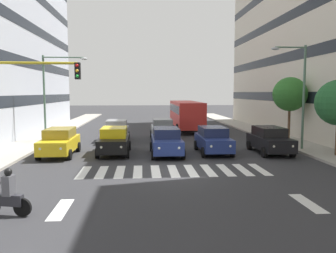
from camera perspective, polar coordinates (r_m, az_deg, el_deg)
The scene contains 18 objects.
ground_plane at distance 17.72m, azimuth 0.88°, elevation -7.32°, with size 180.00×180.00×0.00m, color #2D2D30.
building_left_block_0 at distance 39.83m, azimuth 24.69°, elevation 17.49°, with size 10.88×29.00×24.99m.
crosswalk_markings at distance 17.72m, azimuth 0.88°, elevation -7.30°, with size 9.45×2.80×0.01m.
lane_arrow_0 at distance 13.71m, azimuth 22.01°, elevation -11.62°, with size 0.50×2.20×0.01m, color silver.
lane_arrow_1 at distance 12.66m, azimuth -17.22°, elevation -12.89°, with size 0.50×2.20×0.01m, color silver.
car_0 at distance 23.59m, azimuth 16.39°, elevation -2.11°, with size 2.02×4.44×1.72m.
car_1 at distance 22.86m, azimuth 7.44°, elevation -2.17°, with size 2.02×4.44×1.72m.
car_2 at distance 21.98m, azimuth -0.28°, elevation -2.43°, with size 2.02×4.44×1.72m.
car_3 at distance 22.61m, azimuth -8.86°, elevation -2.28°, with size 2.02×4.44×1.72m.
car_4 at distance 22.80m, azimuth -17.43°, elevation -2.40°, with size 2.02×4.44×1.72m.
car_row2_0 at distance 29.35m, azimuth -0.92°, elevation -0.40°, with size 2.02×4.44×1.72m.
car_row2_1 at distance 28.45m, azimuth -8.47°, elevation -0.65°, with size 2.02×4.44×1.72m.
bus_behind_traffic at distance 36.58m, azimuth 2.97°, elevation 2.32°, with size 2.78×10.50×3.00m.
motorcycle_with_rider at distance 12.48m, azimuth -24.97°, elevation -10.37°, with size 1.68×0.49×1.57m.
traffic_light_gantry at distance 17.18m, azimuth -23.42°, elevation 4.18°, with size 4.03×0.36×5.50m.
street_lamp_left at distance 24.93m, azimuth 20.73°, elevation 6.17°, with size 2.42×0.28×6.95m.
street_lamp_right at distance 29.15m, azimuth -18.55°, elevation 6.12°, with size 3.51×0.28×6.73m.
street_tree_1 at distance 29.28m, azimuth 19.45°, elevation 5.02°, with size 2.71×2.71×5.04m.
Camera 1 is at (1.58, 17.20, 3.98)m, focal length 36.99 mm.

